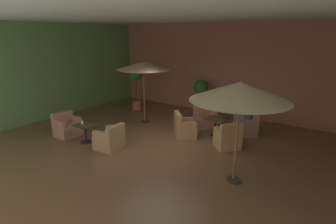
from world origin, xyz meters
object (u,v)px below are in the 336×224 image
Objects in this scene: cafe_table_front_right at (215,122)px; potted_tree_left_corner at (136,79)px; armchair_front_left_north at (67,127)px; patio_umbrella_center_beige at (143,66)px; potted_tree_mid_left at (201,92)px; armchair_front_left_east at (110,139)px; patio_umbrella_tall_red at (240,92)px; armchair_front_right_north at (205,118)px; armchair_front_right_east at (184,128)px; cafe_table_front_left at (85,130)px; armchair_front_right_west at (246,126)px; iced_drink_cup at (82,122)px; armchair_front_right_south at (228,138)px; patron_blue_shirt at (246,116)px.

potted_tree_left_corner is (-4.72, 1.07, 0.98)m from cafe_table_front_right.
armchair_front_left_north is 0.34× the size of patio_umbrella_center_beige.
patio_umbrella_center_beige is at bearing -120.47° from potted_tree_mid_left.
armchair_front_left_east is 0.53× the size of potted_tree_mid_left.
potted_tree_mid_left is (-3.57, 4.69, -1.22)m from patio_umbrella_tall_red.
armchair_front_right_north is 1.09× the size of armchair_front_right_east.
cafe_table_front_left is at bearing -135.90° from armchair_front_right_east.
armchair_front_left_north is 6.48m from patio_umbrella_tall_red.
armchair_front_right_west is 5.77m from iced_drink_cup.
armchair_front_left_east is 3.78m from armchair_front_right_south.
armchair_front_right_east is at bearing 42.96° from iced_drink_cup.
armchair_front_right_west is 4.04m from patio_umbrella_tall_red.
patio_umbrella_center_beige reaches higher than armchair_front_right_north.
patio_umbrella_center_beige is at bearing -166.16° from patron_blue_shirt.
cafe_table_front_left and cafe_table_front_right have the same top height.
armchair_front_left_east is at bearing -121.66° from armchair_front_right_east.
patron_blue_shirt is at bearing 106.34° from patio_umbrella_tall_red.
armchair_front_right_north is 9.95× the size of iced_drink_cup.
armchair_front_right_east is 3.80m from patio_umbrella_tall_red.
cafe_table_front_left is 3.44m from patio_umbrella_center_beige.
patron_blue_shirt reaches higher than armchair_front_right_east.
cafe_table_front_right is 1.15m from armchair_front_right_east.
cafe_table_front_left is 0.40× the size of potted_tree_mid_left.
patio_umbrella_tall_red is at bearing 4.16° from armchair_front_left_north.
armchair_front_left_east is at bearing -129.30° from patron_blue_shirt.
potted_tree_left_corner is at bearing 107.51° from iced_drink_cup.
patron_blue_shirt is at bearing -2.09° from armchair_front_right_north.
armchair_front_left_north is at bearing -144.44° from cafe_table_front_right.
armchair_front_right_east is at bearing 144.61° from patio_umbrella_tall_red.
cafe_table_front_left is 0.87× the size of cafe_table_front_right.
potted_tree_left_corner is (-5.55, 1.85, 1.17)m from armchair_front_right_south.
cafe_table_front_right is 0.29× the size of patio_umbrella_center_beige.
armchair_front_right_south is at bearing 24.22° from armchair_front_left_north.
patio_umbrella_tall_red is at bearing -52.20° from armchair_front_right_north.
armchair_front_left_east is 7.65× the size of iced_drink_cup.
potted_tree_mid_left reaches higher than armchair_front_left_east.
armchair_front_left_north is 2.12m from armchair_front_left_east.
armchair_front_right_north is (3.50, 3.88, -0.01)m from armchair_front_left_north.
armchair_front_left_north is at bearing 177.41° from iced_drink_cup.
patron_blue_shirt is (-0.03, -0.02, 0.38)m from armchair_front_right_west.
potted_tree_left_corner is at bearing 167.24° from cafe_table_front_right.
armchair_front_right_south reaches higher than iced_drink_cup.
armchair_front_right_north is 0.69× the size of potted_tree_mid_left.
armchair_front_left_north is 1.02m from iced_drink_cup.
patio_umbrella_tall_red is 5.47m from patio_umbrella_center_beige.
armchair_front_right_south is at bearing -43.29° from cafe_table_front_right.
armchair_front_right_south is (1.66, -0.01, -0.00)m from armchair_front_right_east.
armchair_front_left_north is 0.40× the size of potted_tree_left_corner.
armchair_front_left_north is 6.46m from armchair_front_right_west.
cafe_table_front_left is at bearing -173.55° from armchair_front_left_east.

